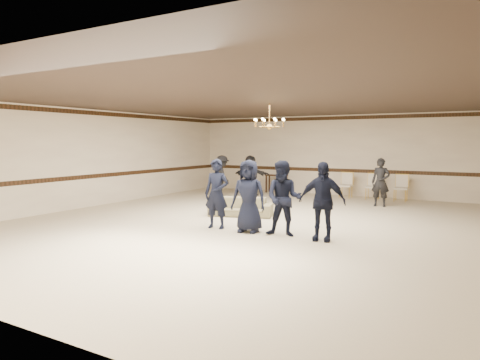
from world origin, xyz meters
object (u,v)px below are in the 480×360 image
at_px(banquet_chair_mid, 372,187).
at_px(boy_d, 322,201).
at_px(boy_a, 217,194).
at_px(chandelier, 269,115).
at_px(adult_left, 222,176).
at_px(console_table, 276,184).
at_px(boy_c, 284,199).
at_px(banquet_chair_left, 346,185).
at_px(adult_right, 381,182).
at_px(adult_mid, 251,175).
at_px(settee, 241,207).
at_px(banquet_chair_right, 401,188).
at_px(boy_b, 249,196).

bearing_deg(banquet_chair_mid, boy_d, -90.57).
bearing_deg(boy_a, boy_d, -6.16).
bearing_deg(chandelier, boy_a, -102.19).
bearing_deg(adult_left, boy_a, 156.23).
bearing_deg(console_table, boy_d, -55.31).
xyz_separation_m(boy_c, banquet_chair_left, (-0.67, 7.34, -0.38)).
bearing_deg(adult_right, console_table, 156.13).
xyz_separation_m(adult_mid, banquet_chair_mid, (4.48, 1.20, -0.33)).
xyz_separation_m(adult_right, banquet_chair_mid, (-0.62, 1.60, -0.33)).
xyz_separation_m(adult_right, banquet_chair_left, (-1.62, 1.60, -0.33)).
bearing_deg(adult_mid, boy_c, 122.30).
bearing_deg(adult_left, settee, 164.19).
xyz_separation_m(boy_c, settee, (-2.16, 1.85, -0.59)).
height_order(boy_a, boy_d, same).
bearing_deg(adult_right, boy_d, -93.06).
bearing_deg(settee, banquet_chair_mid, 48.78).
bearing_deg(boy_d, adult_right, 81.90).
xyz_separation_m(banquet_chair_mid, banquet_chair_right, (1.00, 0.00, 0.00)).
bearing_deg(chandelier, boy_c, -56.45).
xyz_separation_m(boy_a, adult_right, (2.75, 5.74, -0.06)).
bearing_deg(adult_right, adult_mid, 172.99).
xyz_separation_m(boy_a, boy_d, (2.70, 0.00, 0.00)).
relative_size(boy_d, console_table, 1.90).
xyz_separation_m(boy_c, banquet_chair_mid, (0.33, 7.34, -0.38)).
bearing_deg(console_table, boy_c, -60.58).
relative_size(banquet_chair_mid, console_table, 1.06).
xyz_separation_m(boy_c, banquet_chair_right, (1.33, 7.34, -0.38)).
distance_m(boy_d, banquet_chair_right, 7.37).
bearing_deg(boy_b, banquet_chair_left, 79.77).
distance_m(adult_left, banquet_chair_mid, 5.72).
bearing_deg(adult_left, boy_c, 168.26).
height_order(adult_right, banquet_chair_right, adult_right).
height_order(adult_right, banquet_chair_mid, adult_right).
bearing_deg(adult_left, banquet_chair_mid, -125.11).
bearing_deg(adult_mid, settee, 113.11).
bearing_deg(banquet_chair_mid, banquet_chair_left, 175.03).
relative_size(adult_right, banquet_chair_left, 1.69).
bearing_deg(chandelier, console_table, 112.77).
bearing_deg(adult_mid, boy_a, 109.18).
relative_size(adult_mid, banquet_chair_left, 1.69).
height_order(boy_c, boy_d, same).
xyz_separation_m(chandelier, settee, (-0.80, -0.20, -2.61)).
bearing_deg(boy_a, adult_left, 114.67).
height_order(boy_d, adult_mid, boy_d).
bearing_deg(adult_left, boy_b, 162.72).
bearing_deg(boy_c, adult_right, 70.04).
bearing_deg(banquet_chair_right, boy_a, -116.20).
distance_m(boy_d, banquet_chair_mid, 7.38).
relative_size(adult_left, adult_mid, 1.00).
bearing_deg(adult_mid, banquet_chair_mid, -166.69).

